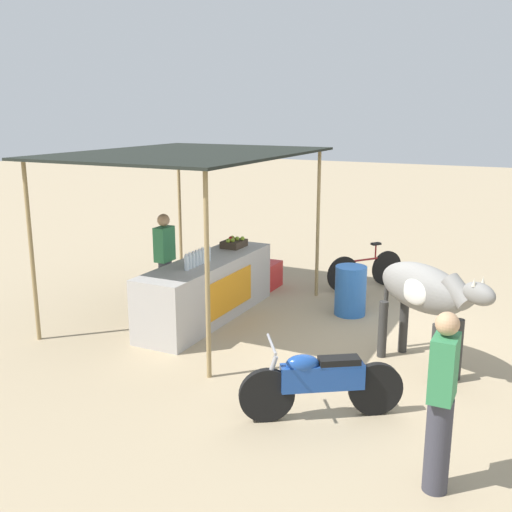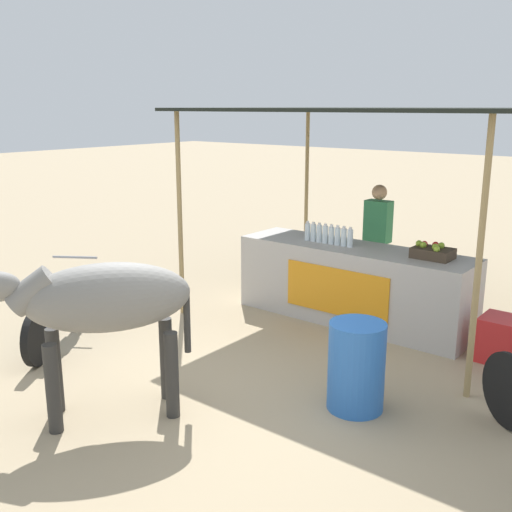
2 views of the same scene
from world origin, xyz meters
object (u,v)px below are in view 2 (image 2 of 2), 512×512
object	(u,v)px
cow	(100,303)
motorcycle_parked	(60,307)
water_barrel	(356,366)
vendor_behind_counter	(377,244)
stall_counter	(353,284)
cooler_box	(510,341)
fruit_crate	(432,252)

from	to	relation	value
cow	motorcycle_parked	bearing A→B (deg)	157.50
water_barrel	cow	size ratio (longest dim) A/B	0.48
vendor_behind_counter	cow	world-z (taller)	vendor_behind_counter
stall_counter	vendor_behind_counter	distance (m)	0.84
cooler_box	motorcycle_parked	xyz separation A→B (m)	(-4.19, -2.63, 0.19)
vendor_behind_counter	cow	xyz separation A→B (m)	(-0.41, -4.21, 0.18)
fruit_crate	cow	distance (m)	3.80
cooler_box	motorcycle_parked	world-z (taller)	motorcycle_parked
motorcycle_parked	vendor_behind_counter	bearing A→B (deg)	58.14
fruit_crate	water_barrel	size ratio (longest dim) A/B	0.54
cow	water_barrel	bearing A→B (deg)	41.53
fruit_crate	cow	size ratio (longest dim) A/B	0.26
vendor_behind_counter	water_barrel	size ratio (longest dim) A/B	2.04
motorcycle_parked	stall_counter	bearing A→B (deg)	50.66
vendor_behind_counter	cooler_box	bearing A→B (deg)	-22.73
water_barrel	fruit_crate	bearing A→B (deg)	95.38
fruit_crate	water_barrel	xyz separation A→B (m)	(0.19, -2.04, -0.63)
cooler_box	cow	world-z (taller)	cow
fruit_crate	water_barrel	world-z (taller)	fruit_crate
cooler_box	cow	bearing A→B (deg)	-125.95
stall_counter	cooler_box	xyz separation A→B (m)	(1.96, -0.10, -0.24)
vendor_behind_counter	motorcycle_parked	size ratio (longest dim) A/B	1.07
vendor_behind_counter	cow	bearing A→B (deg)	-95.53
water_barrel	cooler_box	bearing A→B (deg)	67.62
vendor_behind_counter	water_barrel	world-z (taller)	vendor_behind_counter
fruit_crate	motorcycle_parked	xyz separation A→B (m)	(-3.22, -2.78, -0.61)
vendor_behind_counter	cooler_box	size ratio (longest dim) A/B	2.75
stall_counter	cooler_box	bearing A→B (deg)	-2.84
cooler_box	cow	distance (m)	4.23
stall_counter	water_barrel	bearing A→B (deg)	-59.40
vendor_behind_counter	cooler_box	distance (m)	2.28
stall_counter	fruit_crate	xyz separation A→B (m)	(0.98, 0.05, 0.55)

